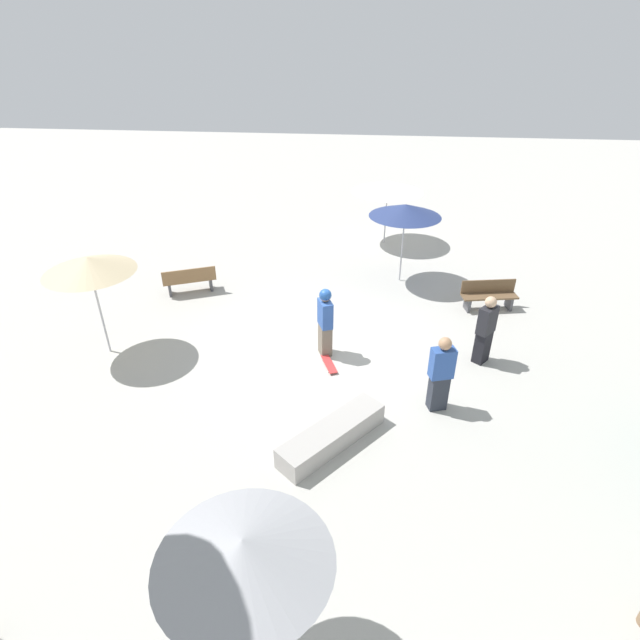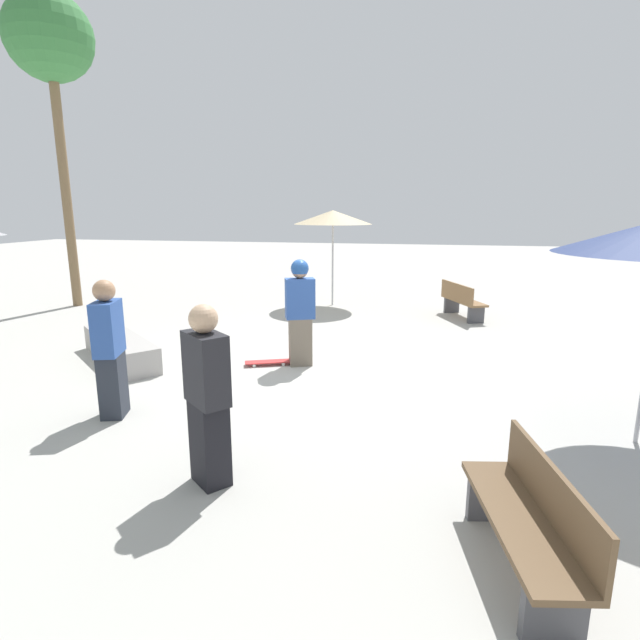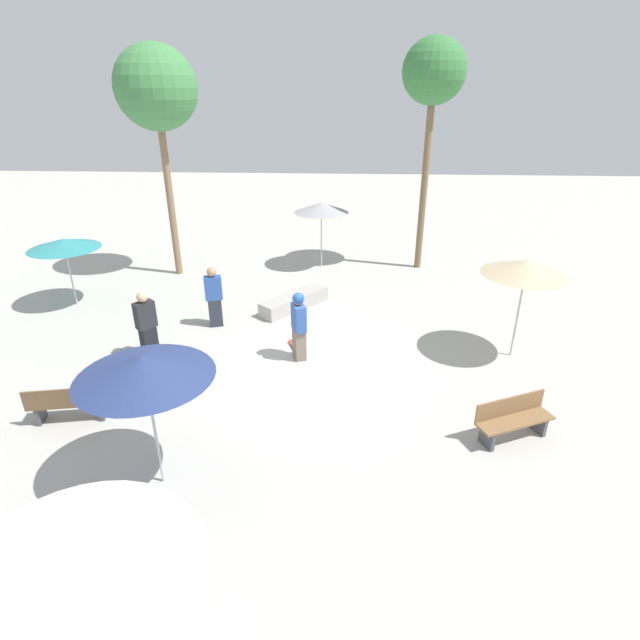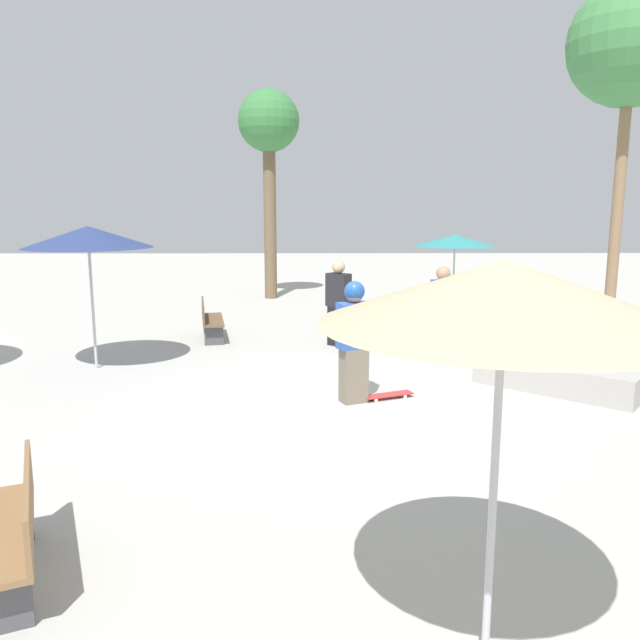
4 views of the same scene
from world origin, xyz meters
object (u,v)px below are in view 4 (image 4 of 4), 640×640
at_px(skater_main, 354,338).
at_px(bystander_far, 338,303).
at_px(skateboard, 388,395).
at_px(palm_tree_center_left, 631,46).
at_px(palm_tree_left, 269,131).
at_px(shade_umbrella_navy, 88,237).
at_px(shade_umbrella_teal, 455,240).
at_px(bystander_watching, 442,313).
at_px(shade_umbrella_tan, 504,293).
at_px(bench_far, 210,320).
at_px(concrete_ledge, 554,378).
at_px(bench_near, 11,530).

bearing_deg(skater_main, bystander_far, 68.48).
height_order(skateboard, palm_tree_center_left, palm_tree_center_left).
height_order(skater_main, palm_tree_center_left, palm_tree_center_left).
xyz_separation_m(skateboard, palm_tree_left, (-10.57, -2.48, 5.06)).
height_order(shade_umbrella_navy, bystander_far, shade_umbrella_navy).
relative_size(shade_umbrella_navy, palm_tree_left, 0.40).
height_order(shade_umbrella_teal, bystander_watching, shade_umbrella_teal).
distance_m(shade_umbrella_tan, palm_tree_center_left, 12.56).
relative_size(skateboard, shade_umbrella_tan, 0.32).
bearing_deg(shade_umbrella_tan, skateboard, 179.49).
distance_m(shade_umbrella_teal, bystander_watching, 5.13).
distance_m(skateboard, shade_umbrella_tan, 6.08).
relative_size(skater_main, shade_umbrella_tan, 0.70).
relative_size(bench_far, palm_tree_left, 0.26).
bearing_deg(skater_main, shade_umbrella_navy, 133.29).
xyz_separation_m(bench_far, palm_tree_center_left, (-0.57, 9.02, 5.80)).
bearing_deg(shade_umbrella_teal, palm_tree_left, -122.92).
xyz_separation_m(shade_umbrella_tan, shade_umbrella_teal, (-12.91, 2.62, -0.40)).
height_order(concrete_ledge, bystander_watching, bystander_watching).
bearing_deg(shade_umbrella_navy, bystander_far, 112.58).
distance_m(concrete_ledge, bench_far, 7.26).
bearing_deg(skateboard, concrete_ledge, -15.38).
distance_m(bench_near, shade_umbrella_navy, 6.95).
bearing_deg(skateboard, bench_far, 106.04).
height_order(palm_tree_left, bystander_far, palm_tree_left).
height_order(concrete_ledge, bench_near, bench_near).
xyz_separation_m(shade_umbrella_tan, bystander_watching, (-8.06, 1.34, -1.51)).
bearing_deg(palm_tree_left, shade_umbrella_navy, -16.33).
xyz_separation_m(skater_main, shade_umbrella_tan, (5.46, 0.48, 1.42)).
distance_m(skater_main, shade_umbrella_teal, 8.13).
bearing_deg(shade_umbrella_navy, skateboard, 69.76).
bearing_deg(palm_tree_center_left, bench_near, -43.55).
bearing_deg(bystander_far, bench_near, -68.61).
relative_size(shade_umbrella_navy, bystander_far, 1.42).
bearing_deg(shade_umbrella_navy, palm_tree_left, 163.67).
height_order(bench_near, bench_far, same).
bearing_deg(concrete_ledge, shade_umbrella_tan, -24.37).
xyz_separation_m(concrete_ledge, bench_far, (-4.05, -6.02, 0.20)).
xyz_separation_m(concrete_ledge, bench_near, (4.93, -6.08, 0.20)).
xyz_separation_m(shade_umbrella_teal, bystander_far, (3.60, -3.18, -1.10)).
height_order(shade_umbrella_tan, bystander_far, shade_umbrella_tan).
bearing_deg(bystander_watching, bench_near, 129.34).
height_order(shade_umbrella_tan, palm_tree_left, palm_tree_left).
bearing_deg(palm_tree_left, bystander_watching, 24.92).
bearing_deg(bystander_watching, shade_umbrella_tan, 153.71).
relative_size(shade_umbrella_navy, shade_umbrella_tan, 0.98).
height_order(bench_near, bystander_watching, bystander_watching).
relative_size(skateboard, shade_umbrella_teal, 0.38).
bearing_deg(skater_main, shade_umbrella_teal, 44.65).
distance_m(palm_tree_left, palm_tree_center_left, 9.95).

